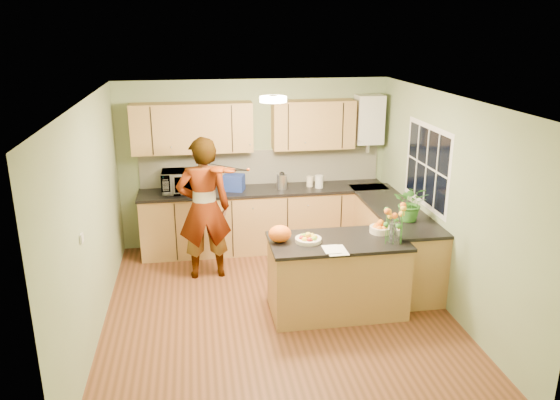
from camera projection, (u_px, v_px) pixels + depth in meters
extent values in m
plane|color=#522F17|center=(278.00, 312.00, 6.46)|extent=(4.50, 4.50, 0.00)
cube|color=silver|center=(277.00, 99.00, 5.69)|extent=(4.00, 4.50, 0.02)
cube|color=gray|center=(255.00, 164.00, 8.19)|extent=(4.00, 0.02, 2.50)
cube|color=gray|center=(325.00, 312.00, 3.96)|extent=(4.00, 0.02, 2.50)
cube|color=gray|center=(91.00, 222.00, 5.78)|extent=(0.02, 4.50, 2.50)
cube|color=gray|center=(446.00, 203.00, 6.37)|extent=(0.02, 4.50, 2.50)
cube|color=#A67C42|center=(264.00, 220.00, 8.17)|extent=(3.60, 0.60, 0.90)
cube|color=black|center=(264.00, 190.00, 8.02)|extent=(3.64, 0.62, 0.04)
cube|color=#A67C42|center=(392.00, 241.00, 7.37)|extent=(0.60, 2.20, 0.90)
cube|color=black|center=(394.00, 208.00, 7.23)|extent=(0.62, 2.24, 0.04)
cube|color=white|center=(261.00, 167.00, 8.21)|extent=(3.60, 0.02, 0.52)
cube|color=#A67C42|center=(192.00, 128.00, 7.71)|extent=(1.70, 0.34, 0.70)
cube|color=#A67C42|center=(313.00, 124.00, 7.97)|extent=(1.20, 0.34, 0.70)
cube|color=silver|center=(369.00, 119.00, 8.09)|extent=(0.40, 0.30, 0.72)
cylinder|color=silver|center=(368.00, 146.00, 8.22)|extent=(0.06, 0.06, 0.20)
cube|color=silver|center=(427.00, 166.00, 6.85)|extent=(0.01, 1.30, 1.05)
cube|color=black|center=(427.00, 166.00, 6.84)|extent=(0.01, 1.18, 0.92)
cube|color=silver|center=(82.00, 238.00, 5.20)|extent=(0.02, 0.09, 0.09)
cylinder|color=#FFEABF|center=(273.00, 99.00, 5.99)|extent=(0.30, 0.30, 0.06)
cylinder|color=silver|center=(273.00, 96.00, 5.98)|extent=(0.10, 0.10, 0.02)
cube|color=#A67C42|center=(337.00, 277.00, 6.36)|extent=(1.53, 0.77, 0.86)
cube|color=black|center=(338.00, 241.00, 6.22)|extent=(1.57, 0.81, 0.04)
cylinder|color=beige|center=(308.00, 240.00, 6.16)|extent=(0.30, 0.30, 0.04)
cylinder|color=beige|center=(380.00, 230.00, 6.43)|extent=(0.25, 0.25, 0.07)
cylinder|color=silver|center=(395.00, 233.00, 6.10)|extent=(0.12, 0.12, 0.24)
ellipsoid|color=orange|center=(280.00, 234.00, 6.13)|extent=(0.30, 0.28, 0.20)
cube|color=white|center=(336.00, 250.00, 5.92)|extent=(0.22, 0.29, 0.01)
imported|color=tan|center=(204.00, 209.00, 7.11)|extent=(0.72, 0.50, 1.91)
imported|color=silver|center=(183.00, 182.00, 7.79)|extent=(0.59, 0.41, 0.32)
cube|color=navy|center=(234.00, 183.00, 7.91)|extent=(0.34, 0.30, 0.23)
cylinder|color=silver|center=(282.00, 181.00, 8.00)|extent=(0.16, 0.16, 0.22)
sphere|color=black|center=(282.00, 172.00, 7.95)|extent=(0.08, 0.08, 0.08)
cylinder|color=beige|center=(310.00, 181.00, 8.12)|extent=(0.11, 0.11, 0.15)
cylinder|color=silver|center=(319.00, 182.00, 8.05)|extent=(0.15, 0.15, 0.19)
imported|color=#367B29|center=(411.00, 203.00, 6.65)|extent=(0.52, 0.50, 0.46)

